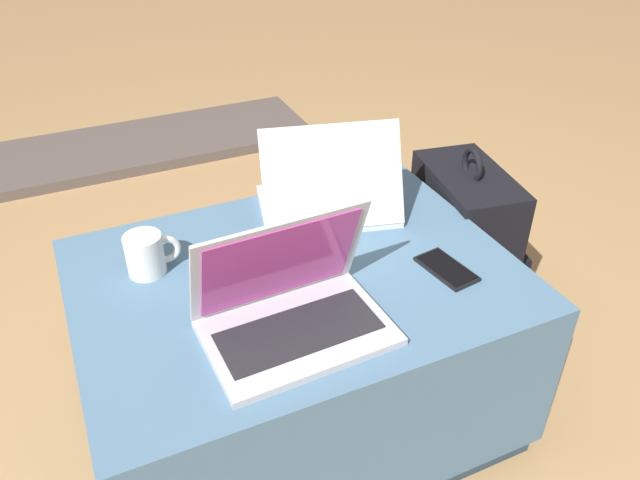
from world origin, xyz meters
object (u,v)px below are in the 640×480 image
at_px(laptop_far, 329,196).
at_px(coffee_mug, 147,254).
at_px(laptop_near, 291,308).
at_px(backpack, 464,248).
at_px(cell_phone, 446,269).

xyz_separation_m(laptop_far, coffee_mug, (-0.45, -0.05, -0.00)).
xyz_separation_m(laptop_near, coffee_mug, (-0.21, 0.29, -0.00)).
relative_size(laptop_far, backpack, 0.69).
bearing_deg(backpack, cell_phone, 145.34).
relative_size(laptop_near, cell_phone, 2.41).
distance_m(laptop_far, backpack, 0.50).
relative_size(backpack, coffee_mug, 4.63).
distance_m(backpack, coffee_mug, 0.92).
xyz_separation_m(backpack, coffee_mug, (-0.88, -0.04, 0.26)).
bearing_deg(backpack, coffee_mug, 102.16).
bearing_deg(laptop_far, cell_phone, 126.54).
height_order(laptop_far, coffee_mug, laptop_far).
height_order(backpack, coffee_mug, backpack).
xyz_separation_m(cell_phone, backpack, (0.29, 0.30, -0.22)).
bearing_deg(coffee_mug, laptop_near, -54.44).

